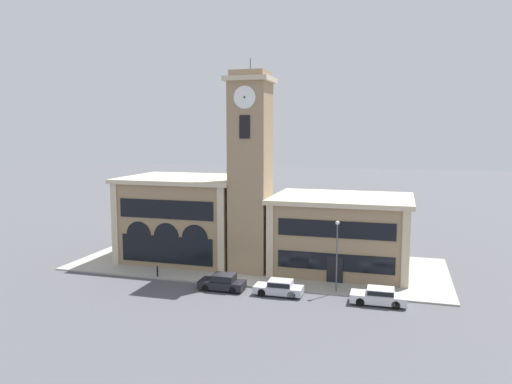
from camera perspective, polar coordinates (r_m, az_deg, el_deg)
ground_plane at (r=46.83m, az=-2.50°, el=-10.72°), size 300.00×300.00×0.00m
sidewalk_kerb at (r=53.79m, az=0.13°, el=-8.27°), size 38.85×15.26×0.15m
clock_tower at (r=49.76m, az=-0.64°, el=2.20°), size 4.41×4.41×21.23m
town_hall_left_wing at (r=56.26m, az=-8.01°, el=-2.92°), size 13.33×10.58×9.20m
town_hall_right_wing at (r=51.88m, az=9.74°, el=-4.65°), size 13.97×10.58×7.66m
parked_car_near at (r=45.69m, az=-3.83°, el=-10.19°), size 4.12×1.90×1.46m
parked_car_mid at (r=44.26m, az=2.67°, el=-10.82°), size 4.25×1.82×1.34m
parked_car_far at (r=43.18m, az=13.88°, el=-11.45°), size 4.55×1.89×1.39m
street_lamp at (r=44.35m, az=9.24°, el=-6.12°), size 0.36×0.36×6.34m
bollard at (r=50.08m, az=-11.21°, el=-8.87°), size 0.18×0.18×1.06m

